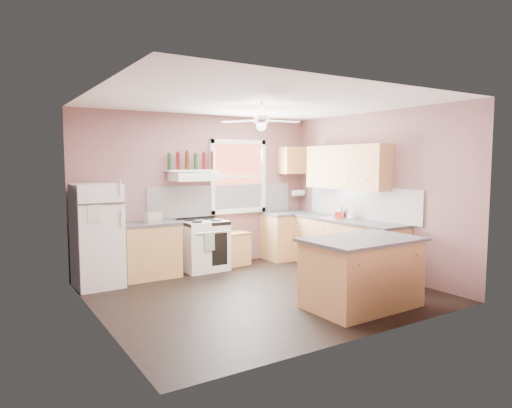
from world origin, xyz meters
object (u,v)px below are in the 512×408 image
toaster (152,217)px  island (361,274)px  refrigerator (97,236)px  cart (232,249)px  stove (203,245)px

toaster → island: size_ratio=0.20×
refrigerator → island: refrigerator is taller
island → refrigerator: bearing=132.2°
cart → island: 2.99m
refrigerator → cart: 2.45m
stove → island: (0.85, -2.92, 0.00)m
stove → island: size_ratio=0.61×
island → stove: bearing=104.8°
stove → toaster: bearing=-177.0°
refrigerator → island: bearing=-48.1°
stove → island: 3.04m
toaster → island: (1.78, -2.86, -0.56)m
toaster → refrigerator: bearing=165.0°
stove → cart: bearing=4.7°
cart → island: (0.26, -2.98, 0.13)m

